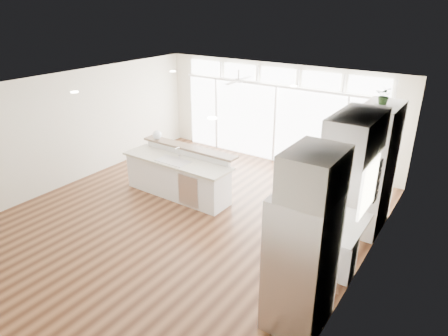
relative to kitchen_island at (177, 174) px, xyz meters
The scene contains 23 objects.
floor 1.25m from the kitchen_island, 41.31° to the right, with size 7.00×8.00×0.02m, color #432514.
ceiling 2.44m from the kitchen_island, 41.31° to the right, with size 7.00×8.00×0.02m, color white.
wall_back 3.46m from the kitchen_island, 75.41° to the left, with size 7.00×0.04×2.70m, color beige.
wall_left 2.87m from the kitchen_island, 164.32° to the right, with size 0.04×8.00×2.70m, color beige.
wall_right 4.48m from the kitchen_island, ahead, with size 0.04×8.00×2.70m, color beige.
glass_wall 3.35m from the kitchen_island, 75.15° to the left, with size 5.80×0.06×2.08m, color white.
transom_row 3.78m from the kitchen_island, 75.15° to the left, with size 5.90×0.06×0.40m, color white.
desk_window 4.45m from the kitchen_island, ahead, with size 0.04×0.85×0.85m, color white.
ceiling_fan 2.85m from the kitchen_island, 80.41° to the left, with size 1.16×1.16×0.32m, color white.
recessed_lights 2.37m from the kitchen_island, 32.73° to the right, with size 3.40×3.00×0.02m, color beige.
oven_cabinet 4.21m from the kitchen_island, 14.72° to the left, with size 0.64×1.20×2.50m, color white.
desk_nook 4.01m from the kitchen_island, ahead, with size 0.72×1.30×0.76m, color white.
upper_cabinets 4.43m from the kitchen_island, ahead, with size 0.64×1.30×0.64m, color white.
refrigerator 4.50m from the kitchen_island, 27.89° to the right, with size 0.76×0.90×2.00m, color silver.
fridge_cabinet 4.86m from the kitchen_island, 27.54° to the right, with size 0.64×0.90×0.60m, color white.
framed_photos 4.40m from the kitchen_island, ahead, with size 0.06×0.22×0.80m, color black.
kitchen_island is the anchor object (origin of this frame).
rug 3.98m from the kitchen_island, 16.78° to the right, with size 0.86×0.62×0.01m, color #3D2013.
office_chair 3.29m from the kitchen_island, 11.49° to the right, with size 0.50×0.46×0.97m, color black.
fishbowl 1.22m from the kitchen_island, 156.07° to the left, with size 0.22×0.22×0.22m, color white.
monitor 3.95m from the kitchen_island, ahead, with size 0.09×0.52×0.44m, color black.
keyboard 3.76m from the kitchen_island, ahead, with size 0.13×0.35×0.02m, color silver.
potted_plant 4.65m from the kitchen_island, 14.72° to the left, with size 0.29×0.32×0.25m, color #2F5223.
Camera 1 is at (4.72, -5.58, 4.23)m, focal length 32.00 mm.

